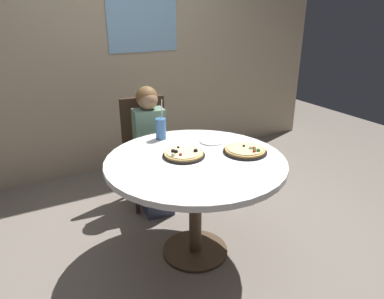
{
  "coord_description": "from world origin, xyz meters",
  "views": [
    {
      "loc": [
        -1.05,
        -1.89,
        1.69
      ],
      "look_at": [
        0.0,
        0.05,
        0.8
      ],
      "focal_mm": 33.11,
      "sensor_mm": 36.0,
      "label": 1
    }
  ],
  "objects": [
    {
      "name": "ground_plane",
      "position": [
        0.0,
        0.0,
        0.0
      ],
      "size": [
        8.0,
        8.0,
        0.0
      ],
      "primitive_type": "plane",
      "color": "slate"
    },
    {
      "name": "wall_with_window",
      "position": [
        0.0,
        1.8,
        1.45
      ],
      "size": [
        5.2,
        0.14,
        2.9
      ],
      "color": "tan",
      "rests_on": "ground_plane"
    },
    {
      "name": "dining_table",
      "position": [
        0.0,
        0.0,
        0.65
      ],
      "size": [
        1.21,
        1.21,
        0.75
      ],
      "color": "white",
      "rests_on": "ground_plane"
    },
    {
      "name": "chair_wooden",
      "position": [
        0.01,
        0.93,
        0.53
      ],
      "size": [
        0.44,
        0.44,
        0.95
      ],
      "color": "#382619",
      "rests_on": "ground_plane"
    },
    {
      "name": "diner_child",
      "position": [
        -0.01,
        0.75,
        0.48
      ],
      "size": [
        0.29,
        0.42,
        1.08
      ],
      "color": "#3F4766",
      "rests_on": "ground_plane"
    },
    {
      "name": "pizza_veggie",
      "position": [
        -0.05,
        0.08,
        0.77
      ],
      "size": [
        0.29,
        0.29,
        0.05
      ],
      "color": "black",
      "rests_on": "dining_table"
    },
    {
      "name": "pizza_cheese",
      "position": [
        0.36,
        -0.07,
        0.77
      ],
      "size": [
        0.3,
        0.3,
        0.05
      ],
      "color": "black",
      "rests_on": "dining_table"
    },
    {
      "name": "soda_cup",
      "position": [
        -0.04,
        0.47,
        0.83
      ],
      "size": [
        0.08,
        0.08,
        0.31
      ],
      "color": "#3F72B2",
      "rests_on": "dining_table"
    },
    {
      "name": "plate_small",
      "position": [
        0.26,
        0.22,
        0.76
      ],
      "size": [
        0.18,
        0.18,
        0.01
      ],
      "primitive_type": "cylinder",
      "color": "white",
      "rests_on": "dining_table"
    }
  ]
}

